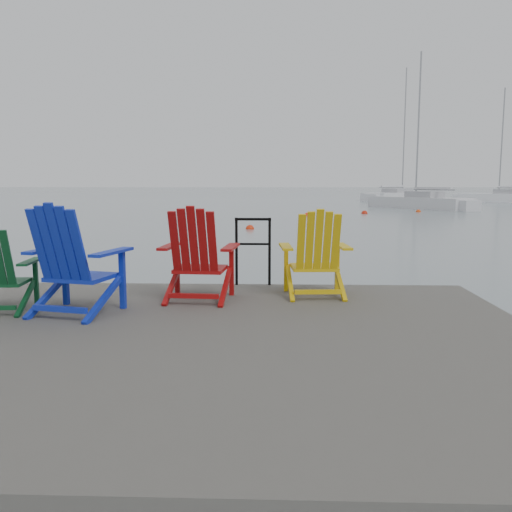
{
  "coord_description": "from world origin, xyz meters",
  "views": [
    {
      "loc": [
        0.55,
        -4.68,
        1.86
      ],
      "look_at": [
        0.28,
        2.74,
        0.85
      ],
      "focal_mm": 38.0,
      "sensor_mm": 36.0,
      "label": 1
    }
  ],
  "objects_px": {
    "chair_blue": "(73,260)",
    "sailboat_mid": "(399,197)",
    "handrail": "(253,245)",
    "buoy_b": "(307,216)",
    "buoy_a": "(250,229)",
    "sailboat_near": "(420,203)",
    "buoy_d": "(418,212)",
    "chair_yellow": "(316,254)",
    "buoy_c": "(364,214)",
    "sailboat_far": "(503,198)",
    "chair_red": "(198,254)"
  },
  "relations": [
    {
      "from": "chair_blue",
      "to": "sailboat_mid",
      "type": "height_order",
      "value": "sailboat_mid"
    },
    {
      "from": "handrail",
      "to": "buoy_b",
      "type": "height_order",
      "value": "handrail"
    },
    {
      "from": "buoy_a",
      "to": "sailboat_near",
      "type": "bearing_deg",
      "value": 57.27
    },
    {
      "from": "handrail",
      "to": "buoy_d",
      "type": "xyz_separation_m",
      "value": [
        9.35,
        27.55,
        -1.04
      ]
    },
    {
      "from": "sailboat_mid",
      "to": "buoy_d",
      "type": "xyz_separation_m",
      "value": [
        -4.06,
        -23.5,
        -0.35
      ]
    },
    {
      "from": "chair_yellow",
      "to": "buoy_b",
      "type": "relative_size",
      "value": 2.95
    },
    {
      "from": "sailboat_near",
      "to": "chair_yellow",
      "type": "bearing_deg",
      "value": -138.61
    },
    {
      "from": "handrail",
      "to": "buoy_d",
      "type": "relative_size",
      "value": 2.87
    },
    {
      "from": "sailboat_mid",
      "to": "buoy_b",
      "type": "xyz_separation_m",
      "value": [
        -11.33,
        -27.66,
        -0.35
      ]
    },
    {
      "from": "chair_yellow",
      "to": "buoy_a",
      "type": "relative_size",
      "value": 2.99
    },
    {
      "from": "buoy_b",
      "to": "sailboat_near",
      "type": "bearing_deg",
      "value": 45.77
    },
    {
      "from": "buoy_b",
      "to": "buoy_c",
      "type": "xyz_separation_m",
      "value": [
        3.54,
        2.12,
        0.0
      ]
    },
    {
      "from": "handrail",
      "to": "buoy_d",
      "type": "bearing_deg",
      "value": 71.25
    },
    {
      "from": "sailboat_far",
      "to": "chair_yellow",
      "type": "bearing_deg",
      "value": -171.06
    },
    {
      "from": "buoy_a",
      "to": "buoy_b",
      "type": "distance_m",
      "value": 9.33
    },
    {
      "from": "chair_red",
      "to": "sailboat_far",
      "type": "height_order",
      "value": "sailboat_far"
    },
    {
      "from": "buoy_b",
      "to": "sailboat_far",
      "type": "bearing_deg",
      "value": 47.61
    },
    {
      "from": "chair_yellow",
      "to": "chair_blue",
      "type": "bearing_deg",
      "value": -163.17
    },
    {
      "from": "chair_yellow",
      "to": "buoy_a",
      "type": "height_order",
      "value": "chair_yellow"
    },
    {
      "from": "sailboat_far",
      "to": "chair_blue",
      "type": "bearing_deg",
      "value": -173.17
    },
    {
      "from": "buoy_b",
      "to": "buoy_a",
      "type": "bearing_deg",
      "value": -107.5
    },
    {
      "from": "chair_yellow",
      "to": "sailboat_mid",
      "type": "distance_m",
      "value": 53.28
    },
    {
      "from": "buoy_b",
      "to": "buoy_d",
      "type": "xyz_separation_m",
      "value": [
        7.27,
        4.15,
        0.0
      ]
    },
    {
      "from": "buoy_a",
      "to": "buoy_b",
      "type": "xyz_separation_m",
      "value": [
        2.81,
        8.9,
        0.0
      ]
    },
    {
      "from": "chair_yellow",
      "to": "buoy_a",
      "type": "bearing_deg",
      "value": 91.63
    },
    {
      "from": "sailboat_far",
      "to": "buoy_a",
      "type": "bearing_deg",
      "value": 177.19
    },
    {
      "from": "sailboat_near",
      "to": "chair_blue",
      "type": "bearing_deg",
      "value": -142.07
    },
    {
      "from": "chair_red",
      "to": "sailboat_mid",
      "type": "xyz_separation_m",
      "value": [
        14.01,
        52.05,
        -0.69
      ]
    },
    {
      "from": "sailboat_mid",
      "to": "buoy_c",
      "type": "relative_size",
      "value": 36.86
    },
    {
      "from": "sailboat_mid",
      "to": "handrail",
      "type": "bearing_deg",
      "value": -61.09
    },
    {
      "from": "sailboat_mid",
      "to": "sailboat_far",
      "type": "height_order",
      "value": "sailboat_mid"
    },
    {
      "from": "sailboat_mid",
      "to": "buoy_b",
      "type": "distance_m",
      "value": 29.89
    },
    {
      "from": "chair_red",
      "to": "buoy_d",
      "type": "height_order",
      "value": "chair_red"
    },
    {
      "from": "chair_blue",
      "to": "buoy_b",
      "type": "distance_m",
      "value": 25.4
    },
    {
      "from": "handrail",
      "to": "buoy_d",
      "type": "distance_m",
      "value": 29.11
    },
    {
      "from": "handrail",
      "to": "buoy_d",
      "type": "height_order",
      "value": "handrail"
    },
    {
      "from": "chair_blue",
      "to": "buoy_a",
      "type": "distance_m",
      "value": 16.25
    },
    {
      "from": "handrail",
      "to": "sailboat_near",
      "type": "xyz_separation_m",
      "value": [
        10.66,
        32.2,
        -0.69
      ]
    },
    {
      "from": "chair_red",
      "to": "buoy_b",
      "type": "xyz_separation_m",
      "value": [
        2.68,
        24.39,
        -1.04
      ]
    },
    {
      "from": "handrail",
      "to": "sailboat_near",
      "type": "distance_m",
      "value": 33.93
    },
    {
      "from": "sailboat_near",
      "to": "chair_red",
      "type": "bearing_deg",
      "value": -140.63
    },
    {
      "from": "chair_yellow",
      "to": "sailboat_near",
      "type": "bearing_deg",
      "value": 69.28
    },
    {
      "from": "sailboat_near",
      "to": "buoy_c",
      "type": "distance_m",
      "value": 8.38
    },
    {
      "from": "handrail",
      "to": "chair_yellow",
      "type": "bearing_deg",
      "value": -42.49
    },
    {
      "from": "handrail",
      "to": "chair_red",
      "type": "height_order",
      "value": "chair_red"
    },
    {
      "from": "chair_blue",
      "to": "chair_yellow",
      "type": "relative_size",
      "value": 1.1
    },
    {
      "from": "chair_blue",
      "to": "chair_red",
      "type": "distance_m",
      "value": 1.38
    },
    {
      "from": "buoy_a",
      "to": "buoy_d",
      "type": "relative_size",
      "value": 1.1
    },
    {
      "from": "handrail",
      "to": "chair_yellow",
      "type": "xyz_separation_m",
      "value": [
        0.78,
        -0.71,
        -0.02
      ]
    },
    {
      "from": "sailboat_mid",
      "to": "chair_blue",
      "type": "bearing_deg",
      "value": -62.45
    }
  ]
}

